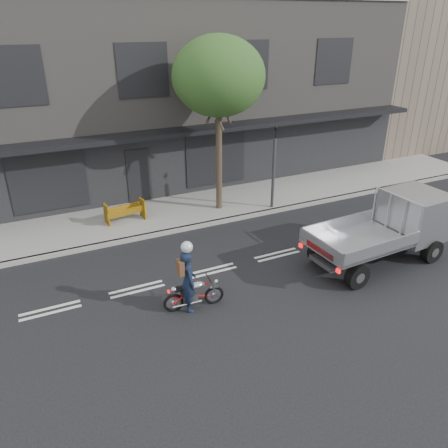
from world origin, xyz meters
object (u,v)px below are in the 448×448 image
at_px(traffic_light_pole, 273,172).
at_px(construction_barrier, 126,213).
at_px(motorcycle, 194,293).
at_px(rider, 188,281).
at_px(flatbed_ute, 405,220).
at_px(street_tree, 219,77).

xyz_separation_m(traffic_light_pole, construction_barrier, (-5.78, 0.99, -1.09)).
bearing_deg(construction_barrier, traffic_light_pole, -9.69).
xyz_separation_m(motorcycle, construction_barrier, (-0.38, 5.86, 0.11)).
xyz_separation_m(motorcycle, rider, (-0.15, 0.00, 0.43)).
bearing_deg(motorcycle, flatbed_ute, 5.31).
height_order(motorcycle, rider, rider).
bearing_deg(street_tree, rider, -121.83).
height_order(rider, construction_barrier, rider).
height_order(traffic_light_pole, rider, traffic_light_pole).
height_order(rider, flatbed_ute, flatbed_ute).
distance_m(flatbed_ute, construction_barrier, 9.81).
bearing_deg(construction_barrier, rider, -87.73).
height_order(motorcycle, construction_barrier, construction_barrier).
xyz_separation_m(traffic_light_pole, motorcycle, (-5.40, -4.87, -1.20)).
bearing_deg(construction_barrier, motorcycle, -86.26).
height_order(street_tree, construction_barrier, street_tree).
bearing_deg(flatbed_ute, rider, 176.04).
height_order(traffic_light_pole, motorcycle, traffic_light_pole).
relative_size(traffic_light_pole, flatbed_ute, 0.72).
distance_m(traffic_light_pole, rider, 7.42).
height_order(street_tree, flatbed_ute, street_tree).
xyz_separation_m(flatbed_ute, construction_barrier, (-7.72, 6.01, -0.70)).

